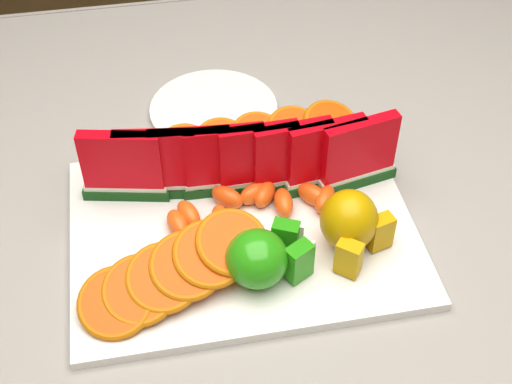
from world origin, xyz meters
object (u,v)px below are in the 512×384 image
(apple_cluster, at_px, (263,257))
(side_plate, at_px, (214,110))
(platter, at_px, (243,230))
(pear_cluster, at_px, (351,223))

(apple_cluster, relative_size, side_plate, 0.51)
(platter, relative_size, pear_cluster, 4.11)
(pear_cluster, height_order, side_plate, pear_cluster)
(side_plate, bearing_deg, platter, -89.68)
(platter, height_order, side_plate, platter)
(apple_cluster, bearing_deg, platter, 97.07)
(platter, height_order, apple_cluster, apple_cluster)
(platter, bearing_deg, pear_cluster, -23.86)
(platter, distance_m, pear_cluster, 0.13)
(platter, relative_size, side_plate, 2.04)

